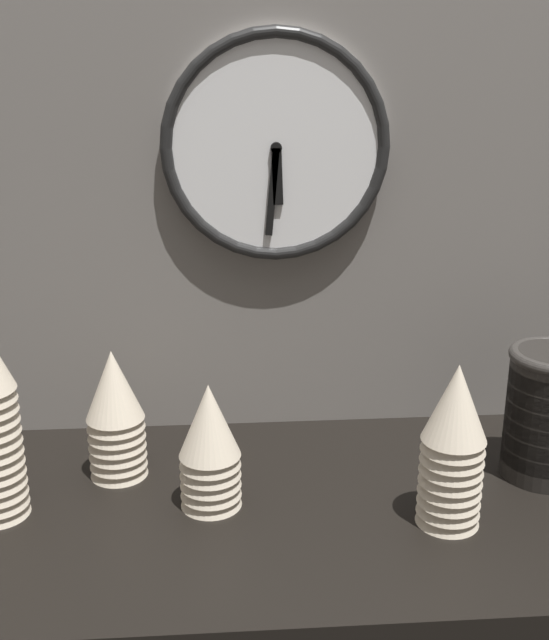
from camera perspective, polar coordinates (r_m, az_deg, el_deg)
ground_plane at (r=124.69cm, az=7.59°, el=-12.94°), size 160.00×56.00×4.00cm
wall_tiled_back at (r=132.17cm, az=6.32°, el=14.12°), size 160.00×3.00×105.00cm
cup_stack_center_left at (r=115.78cm, az=-4.63°, el=-8.92°), size 8.92×8.92×19.07cm
cup_stack_center_right at (r=112.99cm, az=12.57°, el=-8.72°), size 8.92×8.92×23.93cm
cup_stack_left at (r=125.14cm, az=-11.25°, el=-6.57°), size 8.92×8.92×20.69cm
bowl_stack_right at (r=129.60cm, az=18.93°, el=-6.15°), size 13.64×13.64×20.67cm
wall_clock at (r=127.81cm, az=0.09°, el=12.18°), size 36.05×2.70×36.05cm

